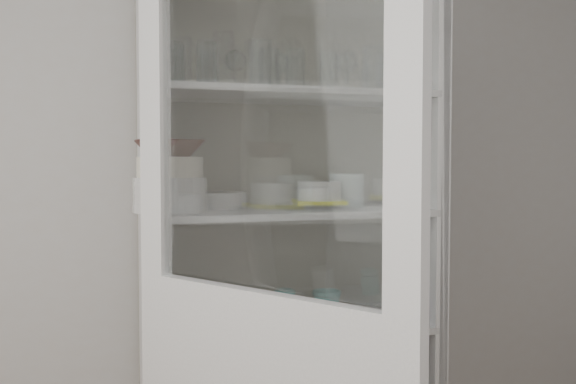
{
  "coord_description": "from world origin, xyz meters",
  "views": [
    {
      "loc": [
        -0.43,
        -0.86,
        1.42
      ],
      "look_at": [
        0.2,
        1.27,
        1.32
      ],
      "focal_mm": 40.0,
      "sensor_mm": 36.0,
      "label": 1
    }
  ],
  "objects": [
    {
      "name": "tumbler_1",
      "position": [
        -0.1,
        1.13,
        1.72
      ],
      "size": [
        0.08,
        0.08,
        0.13
      ],
      "primitive_type": "cylinder",
      "rotation": [
        0.0,
        0.0,
        0.31
      ],
      "color": "silver",
      "rests_on": "shelf_glass"
    },
    {
      "name": "mug_white",
      "position": [
        0.57,
        1.13,
        0.91
      ],
      "size": [
        0.13,
        0.13,
        0.1
      ],
      "primitive_type": "imported",
      "rotation": [
        0.0,
        0.0,
        0.2
      ],
      "color": "silver",
      "rests_on": "shelf_mugs"
    },
    {
      "name": "tumbler_6",
      "position": [
        0.47,
        1.16,
        1.74
      ],
      "size": [
        0.08,
        0.08,
        0.15
      ],
      "primitive_type": "cylinder",
      "rotation": [
        0.0,
        0.0,
        0.05
      ],
      "color": "silver",
      "rests_on": "shelf_glass"
    },
    {
      "name": "plate_stack_back",
      "position": [
        -0.04,
        1.37,
        1.29
      ],
      "size": [
        0.22,
        0.22,
        0.06
      ],
      "primitive_type": "cylinder",
      "color": "silver",
      "rests_on": "shelf_plates"
    },
    {
      "name": "white_canister",
      "position": [
        -0.0,
        1.32,
        0.92
      ],
      "size": [
        0.12,
        0.12,
        0.12
      ],
      "primitive_type": "cylinder",
      "rotation": [
        0.0,
        0.0,
        0.16
      ],
      "color": "silver",
      "rests_on": "shelf_mugs"
    },
    {
      "name": "tumbler_2",
      "position": [
        0.07,
        1.16,
        1.74
      ],
      "size": [
        0.09,
        0.09,
        0.15
      ],
      "primitive_type": "cylinder",
      "rotation": [
        0.0,
        0.0,
        0.16
      ],
      "color": "silver",
      "rests_on": "shelf_glass"
    },
    {
      "name": "goblet_3",
      "position": [
        0.45,
        1.36,
        1.75
      ],
      "size": [
        0.08,
        0.08,
        0.19
      ],
      "primitive_type": null,
      "color": "silver",
      "rests_on": "shelf_glass"
    },
    {
      "name": "teal_jar",
      "position": [
        0.2,
        1.32,
        0.91
      ],
      "size": [
        0.08,
        0.08,
        0.1
      ],
      "color": "teal",
      "rests_on": "shelf_mugs"
    },
    {
      "name": "wall_back",
      "position": [
        0.0,
        1.5,
        1.3
      ],
      "size": [
        3.6,
        0.02,
        2.6
      ],
      "primitive_type": "cube",
      "color": "#BCBCBB",
      "rests_on": "ground"
    },
    {
      "name": "tumbler_7",
      "position": [
        -0.19,
        1.29,
        1.74
      ],
      "size": [
        0.08,
        0.08,
        0.15
      ],
      "primitive_type": "cylinder",
      "rotation": [
        0.0,
        0.0,
        0.08
      ],
      "color": "silver",
      "rests_on": "shelf_glass"
    },
    {
      "name": "terracotta_bowl",
      "position": [
        -0.21,
        1.24,
        1.47
      ],
      "size": [
        0.23,
        0.23,
        0.06
      ],
      "primitive_type": "imported",
      "rotation": [
        0.0,
        0.0,
        0.03
      ],
      "color": "#401D15",
      "rests_on": "cream_bowl"
    },
    {
      "name": "pantry_cabinet",
      "position": [
        0.2,
        1.34,
        0.94
      ],
      "size": [
        1.0,
        0.45,
        2.1
      ],
      "color": "silver",
      "rests_on": "floor"
    },
    {
      "name": "glass_platter",
      "position": [
        0.3,
        1.23,
        1.27
      ],
      "size": [
        0.4,
        0.4,
        0.02
      ],
      "primitive_type": "cylinder",
      "rotation": [
        0.0,
        0.0,
        -0.37
      ],
      "color": "silver",
      "rests_on": "shelf_plates"
    },
    {
      "name": "tumbler_9",
      "position": [
        0.13,
        1.25,
        1.73
      ],
      "size": [
        0.09,
        0.09,
        0.14
      ],
      "primitive_type": "cylinder",
      "rotation": [
        0.0,
        0.0,
        -0.42
      ],
      "color": "silver",
      "rests_on": "shelf_glass"
    },
    {
      "name": "yellow_trivet",
      "position": [
        0.3,
        1.23,
        1.28
      ],
      "size": [
        0.2,
        0.2,
        0.01
      ],
      "primitive_type": "cube",
      "rotation": [
        0.0,
        0.0,
        -0.17
      ],
      "color": "yellow",
      "rests_on": "glass_platter"
    },
    {
      "name": "white_ramekin",
      "position": [
        0.3,
        1.23,
        1.32
      ],
      "size": [
        0.2,
        0.2,
        0.07
      ],
      "primitive_type": "cylinder",
      "rotation": [
        0.0,
        0.0,
        -0.4
      ],
      "color": "silver",
      "rests_on": "yellow_trivet"
    },
    {
      "name": "measuring_cups",
      "position": [
        -0.05,
        1.22,
        0.88
      ],
      "size": [
        0.11,
        0.11,
        0.04
      ],
      "primitive_type": "cylinder",
      "color": "#B8B8B8",
      "rests_on": "shelf_mugs"
    },
    {
      "name": "grey_bowl_stack",
      "position": [
        0.42,
        1.28,
        1.32
      ],
      "size": [
        0.12,
        0.12,
        0.12
      ],
      "primitive_type": "cylinder",
      "color": "silver",
      "rests_on": "shelf_plates"
    },
    {
      "name": "goblet_2",
      "position": [
        0.2,
        1.36,
        1.74
      ],
      "size": [
        0.07,
        0.07,
        0.17
      ],
      "primitive_type": null,
      "color": "silver",
      "rests_on": "shelf_glass"
    },
    {
      "name": "mug_teal",
      "position": [
        0.36,
        1.3,
        0.91
      ],
      "size": [
        0.12,
        0.12,
        0.1
      ],
      "primitive_type": "imported",
      "rotation": [
        0.0,
        0.0,
        0.13
      ],
      "color": "teal",
      "rests_on": "shelf_mugs"
    },
    {
      "name": "tumbler_8",
      "position": [
        -0.19,
        1.3,
        1.73
      ],
      "size": [
        0.1,
        0.1,
        0.15
      ],
      "primitive_type": "cylinder",
      "rotation": [
        0.0,
        0.0,
        0.4
      ],
      "color": "silver",
      "rests_on": "shelf_glass"
    },
    {
      "name": "tumbler_3",
      "position": [
        0.3,
        1.15,
        1.72
      ],
      "size": [
        0.08,
        0.08,
        0.12
      ],
      "primitive_type": "cylinder",
      "rotation": [
        0.0,
        0.0,
        0.43
      ],
      "color": "silver",
      "rests_on": "shelf_glass"
    },
    {
      "name": "cupboard_door",
      "position": [
        -0.05,
        0.68,
        0.87
      ],
      "size": [
        0.54,
        0.77,
        2.0
      ],
      "rotation": [
        0.0,
        0.0,
        -0.97
      ],
      "color": "silver",
      "rests_on": "floor"
    },
    {
      "name": "tumbler_4",
      "position": [
        0.19,
        1.15,
        1.73
      ],
      "size": [
        0.08,
        0.08,
        0.13
      ],
      "primitive_type": "cylinder",
      "rotation": [
        0.0,
        0.0,
        0.23
      ],
      "color": "silver",
      "rests_on": "shelf_glass"
    },
    {
      "name": "goblet_0",
      "position": [
        -0.07,
        1.35,
        1.74
      ],
      "size": [
        0.07,
        0.07,
        0.15
      ],
      "primitive_type": null,
      "color": "silver",
      "rests_on": "shelf_glass"
    },
    {
      "name": "cream_bowl",
      "position": [
        -0.21,
        1.24,
        1.41
      ],
      "size": [
        0.28,
        0.28,
        0.07
      ],
      "primitive_type": "cylinder",
      "rotation": [
        0.0,
        0.0,
        -0.4
      ],
      "color": "white",
      "rests_on": "plate_stack_front"
    },
    {
      "name": "goblet_1",
      "position": [
        0.04,
        1.39,
        1.75
      ],
      "size": [
        0.08,
        0.08,
        0.17
      ],
      "primitive_type": null,
      "color": "silver",
      "rests_on": "shelf_glass"
    },
    {
      "name": "tumbler_5",
      "position": [
        0.51,
        1.15,
        1.72
      ],
      "size": [
        0.07,
        0.07,
        0.13
      ],
      "primitive_type": "cylinder",
      "rotation": [
        0.0,
        0.0,
        -0.15
      ],
      "color": "silver",
      "rests_on": "shelf_glass"
    },
    {
      "name": "mug_blue",
      "position": [
        0.61,
        1.22,
        0.9
      ],
      "size": [
        0.13,
        0.13,
        0.09
      ],
      "primitive_type": "imported",
      "rotation": [
        0.0,
        0.0,
        -0.18
      ],
      "color": "navy",
      "rests_on": "shelf_mugs"
    },
    {
      "name": "plate_stack_front",
      "position": [
        -0.21,
        1.24,
        1.32
      ],
      "size": [
        0.24,
        0.24,
        0.11
      ],
      "primitive_type": "cylinder",
      "color": "silver",
      "rests_on": "shelf_plates"
    },
    {
      "name": "tumbler_0",
      "position": [
        -0.11,
        1.12,
        1.73
      ],
      "size": [
        0.08,
        0.08,
        0.13
      ],
      "primitive_type": "cylinder",
      "rotation": [
        0.0,
        0.0,
        0.19
      ],
      "color": "silver",
      "rests_on": "shelf_glass"
    }
  ]
}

